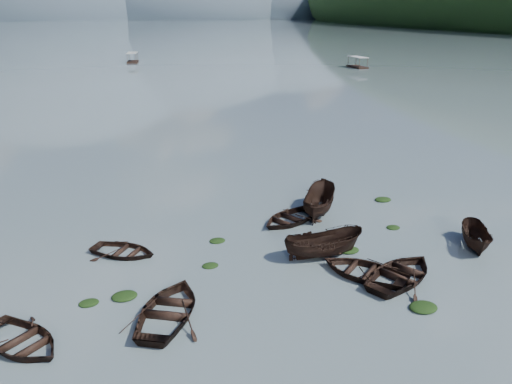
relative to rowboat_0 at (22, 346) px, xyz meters
name	(u,v)px	position (x,y,z in m)	size (l,w,h in m)	color
ground_plane	(340,326)	(13.00, -2.74, 0.00)	(2400.00, 2400.00, 0.00)	slate
haze_mtn_b	(54,18)	(-47.00, 897.26, 0.00)	(520.00, 520.00, 340.00)	#475666
haze_mtn_c	(177,17)	(153.00, 897.26, 0.00)	(520.00, 520.00, 260.00)	#475666
haze_mtn_d	(274,17)	(333.00, 897.26, 0.00)	(520.00, 520.00, 220.00)	#475666
rowboat_0	(22,346)	(0.00, 0.00, 0.00)	(3.05, 4.27, 0.88)	black
rowboat_1	(170,315)	(6.08, 0.31, 0.00)	(3.51, 4.91, 1.02)	black
rowboat_2	(323,256)	(15.03, 3.43, 0.00)	(1.71, 4.56, 1.76)	black
rowboat_3	(364,275)	(16.16, 0.87, 0.00)	(3.21, 4.49, 0.93)	black
rowboat_4	(401,279)	(17.76, -0.09, 0.00)	(3.45, 4.84, 1.00)	black
rowboat_5	(475,247)	(23.93, 1.83, 0.00)	(1.44, 3.82, 1.47)	black
rowboat_6	(124,254)	(4.50, 7.06, 0.00)	(2.74, 3.83, 0.79)	black
rowboat_7	(289,222)	(15.03, 8.50, 0.00)	(3.13, 4.39, 0.91)	black
rowboat_8	(318,213)	(17.39, 9.24, 0.00)	(1.87, 4.97, 1.92)	black
weed_clump_0	(125,297)	(4.25, 2.47, 0.00)	(1.22, 1.00, 0.27)	black
weed_clump_1	(210,266)	(8.82, 4.22, 0.00)	(0.89, 0.71, 0.20)	black
weed_clump_2	(423,309)	(17.22, -2.70, 0.00)	(1.33, 1.06, 0.29)	black
weed_clump_3	(393,228)	(20.87, 5.56, 0.00)	(0.87, 0.74, 0.19)	black
weed_clump_4	(349,251)	(16.71, 3.56, 0.00)	(1.21, 0.96, 0.25)	black
weed_clump_5	(89,304)	(2.62, 2.42, 0.00)	(0.94, 0.76, 0.20)	black
weed_clump_6	(217,241)	(9.90, 7.07, 0.00)	(0.96, 0.80, 0.20)	black
weed_clump_7	(383,200)	(22.82, 9.99, 0.00)	(1.20, 0.96, 0.26)	black
pontoon_centre	(133,62)	(14.04, 116.76, 0.00)	(2.58, 6.18, 2.37)	black
pontoon_right	(357,68)	(63.35, 88.15, 0.00)	(2.60, 6.25, 2.39)	black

